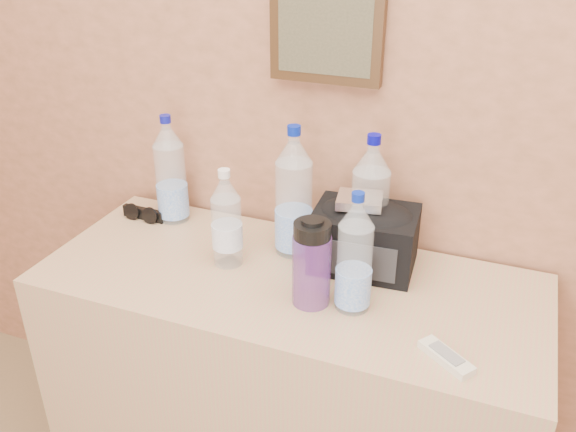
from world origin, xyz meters
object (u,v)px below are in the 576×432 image
at_px(dresser, 287,396).
at_px(nalgene_bottle, 312,262).
at_px(pet_large_b, 294,198).
at_px(pet_large_d, 355,259).
at_px(toiletry_bag, 365,235).
at_px(pet_large_c, 369,208).
at_px(ac_remote, 446,357).
at_px(pet_small, 227,223).
at_px(sunglasses, 144,214).
at_px(foil_packet, 360,201).
at_px(pet_large_a, 171,175).

distance_m(dresser, nalgene_bottle, 0.54).
distance_m(pet_large_b, nalgene_bottle, 0.25).
height_order(pet_large_b, pet_large_d, pet_large_b).
bearing_deg(toiletry_bag, pet_large_c, 82.61).
height_order(dresser, pet_large_b, pet_large_b).
relative_size(pet_large_b, toiletry_bag, 1.38).
xyz_separation_m(nalgene_bottle, ac_remote, (0.34, -0.10, -0.10)).
xyz_separation_m(pet_small, sunglasses, (-0.36, 0.13, -0.10)).
xyz_separation_m(nalgene_bottle, foil_packet, (0.06, 0.20, 0.08)).
height_order(pet_large_b, pet_large_c, pet_large_b).
height_order(pet_large_a, pet_large_d, pet_large_a).
xyz_separation_m(pet_large_d, ac_remote, (0.24, -0.12, -0.13)).
xyz_separation_m(dresser, pet_large_c, (0.17, 0.16, 0.57)).
bearing_deg(toiletry_bag, foil_packet, -156.23).
distance_m(toiletry_bag, foil_packet, 0.10).
xyz_separation_m(pet_large_a, nalgene_bottle, (0.54, -0.26, -0.04)).
relative_size(dresser, foil_packet, 11.51).
bearing_deg(pet_large_d, dresser, 162.79).
bearing_deg(pet_large_a, pet_large_c, -1.92).
distance_m(pet_small, sunglasses, 0.40).
height_order(pet_large_c, pet_large_d, pet_large_c).
height_order(dresser, foil_packet, foil_packet).
height_order(ac_remote, foil_packet, foil_packet).
bearing_deg(nalgene_bottle, pet_small, 161.69).
relative_size(pet_large_a, pet_large_d, 1.09).
bearing_deg(pet_large_c, pet_small, -156.70).
distance_m(pet_large_a, foil_packet, 0.60).
distance_m(pet_small, toiletry_bag, 0.37).
bearing_deg(toiletry_bag, ac_remote, -53.06).
xyz_separation_m(dresser, nalgene_bottle, (0.09, -0.08, 0.52)).
xyz_separation_m(pet_large_c, pet_large_d, (0.02, -0.22, -0.03)).
bearing_deg(nalgene_bottle, pet_large_b, 120.98).
height_order(pet_large_a, nalgene_bottle, pet_large_a).
bearing_deg(pet_small, nalgene_bottle, -18.31).
distance_m(pet_large_d, nalgene_bottle, 0.10).
height_order(dresser, pet_large_d, pet_large_d).
height_order(pet_large_d, ac_remote, pet_large_d).
xyz_separation_m(pet_large_c, ac_remote, (0.27, -0.34, -0.15)).
relative_size(pet_large_c, pet_small, 1.33).
bearing_deg(dresser, pet_large_b, 104.64).
height_order(pet_large_a, toiletry_bag, pet_large_a).
xyz_separation_m(pet_small, ac_remote, (0.61, -0.19, -0.11)).
bearing_deg(pet_large_d, pet_large_c, 96.28).
bearing_deg(ac_remote, pet_large_b, -177.61).
xyz_separation_m(pet_large_c, toiletry_bag, (-0.00, -0.03, -0.07)).
relative_size(sunglasses, ac_remote, 1.07).
bearing_deg(sunglasses, foil_packet, 0.36).
bearing_deg(ac_remote, sunglasses, -162.35).
relative_size(pet_large_d, pet_small, 1.11).
bearing_deg(toiletry_bag, nalgene_bottle, -113.15).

